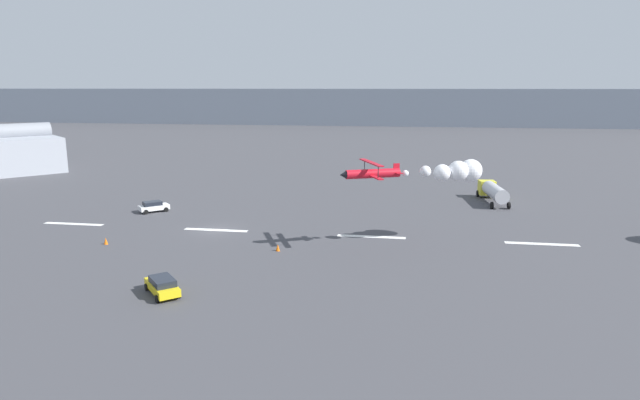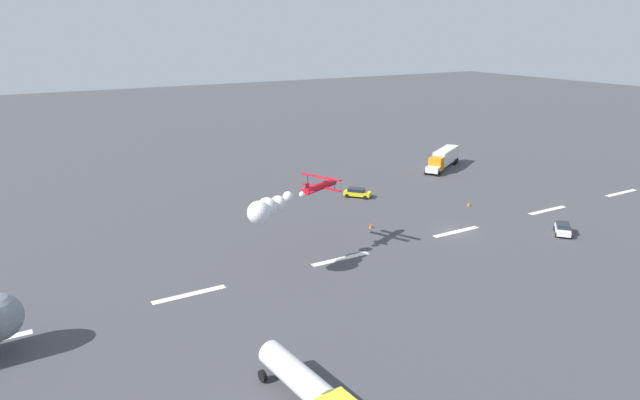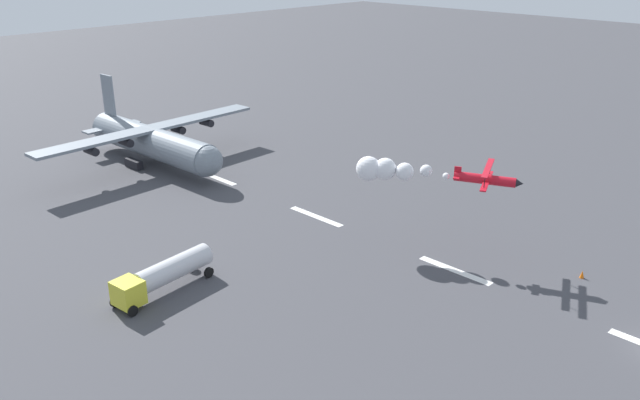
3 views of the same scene
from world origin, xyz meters
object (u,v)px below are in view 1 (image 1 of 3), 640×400
Objects in this scene: fuel_tanker_truck at (493,191)px; followme_car_yellow at (162,285)px; traffic_cone_far at (278,248)px; stunt_biplane_red at (446,171)px; airport_staff_sedan at (154,206)px; traffic_cone_near at (106,241)px.

fuel_tanker_truck reaches higher than followme_car_yellow.
followme_car_yellow reaches higher than traffic_cone_far.
traffic_cone_far is at bearing -160.62° from stunt_biplane_red.
traffic_cone_far is at bearing -35.27° from airport_staff_sedan.
stunt_biplane_red is 40.85m from airport_staff_sedan.
traffic_cone_far is at bearing 63.70° from followme_car_yellow.
fuel_tanker_truck reaches higher than traffic_cone_far.
stunt_biplane_red is 1.50× the size of fuel_tanker_truck.
fuel_tanker_truck is at bearing 16.34° from airport_staff_sedan.
traffic_cone_near is at bearing 134.54° from followme_car_yellow.
traffic_cone_near is at bearing -169.61° from stunt_biplane_red.
traffic_cone_near is 1.00× the size of traffic_cone_far.
followme_car_yellow is at bearing -45.46° from traffic_cone_near.
traffic_cone_far is at bearing -132.08° from fuel_tanker_truck.
airport_staff_sedan is at bearing -163.66° from fuel_tanker_truck.
airport_staff_sedan is at bearing 117.13° from followme_car_yellow.
fuel_tanker_truck is at bearing 69.10° from stunt_biplane_red.
airport_staff_sedan is 26.38m from traffic_cone_far.
stunt_biplane_red reaches higher than followme_car_yellow.
fuel_tanker_truck is 2.28× the size of followme_car_yellow.
stunt_biplane_red is 3.70× the size of airport_staff_sedan.
fuel_tanker_truck is 39.50m from traffic_cone_far.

